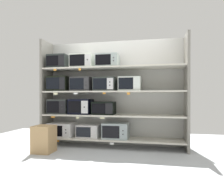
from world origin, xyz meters
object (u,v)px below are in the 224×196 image
Objects in this scene: microwave_0 at (62,129)px; microwave_11 at (82,61)px; microwave_8 at (105,84)px; microwave_6 at (60,84)px; shipping_carton at (44,139)px; microwave_4 at (81,107)px; microwave_3 at (60,107)px; microwave_5 at (104,108)px; microwave_2 at (116,131)px; microwave_12 at (108,61)px; microwave_10 at (59,62)px; microwave_1 at (88,131)px; microwave_7 at (82,84)px; microwave_9 at (130,84)px.

microwave_11 is (0.47, -0.00, 1.48)m from microwave_0.
microwave_6 is at bearing 179.99° from microwave_8.
microwave_11 is (0.53, -0.00, 0.48)m from microwave_6.
microwave_0 is 1.24× the size of microwave_6.
microwave_0 is at bearing 179.99° from microwave_11.
microwave_4 is at bearing 52.96° from shipping_carton.
microwave_3 is (-0.06, -0.00, 0.51)m from microwave_0.
microwave_5 is at bearing 33.28° from shipping_carton.
microwave_2 is 1.16× the size of microwave_4.
microwave_8 is at bearing 180.00° from microwave_12.
microwave_12 is (1.08, -0.00, 0.47)m from microwave_6.
microwave_3 is 0.96× the size of microwave_12.
microwave_5 is at bearing -0.01° from microwave_10.
microwave_8 is at bearing 32.52° from shipping_carton.
microwave_0 is at bearing 85.03° from shipping_carton.
microwave_8 reaches higher than microwave_3.
microwave_3 is 0.96× the size of microwave_5.
microwave_12 is 0.91× the size of shipping_carton.
microwave_10 is at bearing 179.99° from microwave_1.
microwave_7 is at bearing -0.04° from microwave_10.
microwave_2 is at bearing 0.03° from microwave_12.
microwave_11 is at bearing 51.23° from shipping_carton.
microwave_5 is (-0.26, 0.00, 0.47)m from microwave_2.
microwave_10 is at bearing 179.96° from microwave_7.
microwave_4 is 0.51m from microwave_5.
microwave_11 is (0.53, -0.00, 0.98)m from microwave_3.
microwave_2 is at bearing 27.62° from shipping_carton.
microwave_11 reaches higher than microwave_3.
microwave_10 is 1.09m from microwave_12.
microwave_7 is (0.52, -0.00, 0.48)m from microwave_3.
microwave_0 is 0.67m from microwave_4.
microwave_10 is at bearing 179.29° from microwave_6.
microwave_7 is 0.94× the size of microwave_12.
microwave_0 is 1.06m from microwave_5.
microwave_9 is at bearing -0.02° from microwave_5.
microwave_10 is 0.84× the size of shipping_carton.
microwave_10 reaches higher than microwave_0.
microwave_12 reaches higher than microwave_8.
microwave_10 reaches higher than shipping_carton.
shipping_carton is at bearing -128.24° from microwave_7.
microwave_8 is (1.04, 0.00, 0.48)m from microwave_3.
microwave_5 is at bearing 0.01° from microwave_0.
microwave_6 is 1.05× the size of microwave_10.
microwave_8 is (0.98, -0.00, 0.98)m from microwave_0.
microwave_2 is 1.04× the size of shipping_carton.
microwave_1 is 1.50m from microwave_11.
microwave_8 is 0.97× the size of microwave_12.
microwave_6 reaches higher than microwave_7.
microwave_0 is 1.22× the size of microwave_4.
microwave_4 is (-0.17, 0.00, 0.52)m from microwave_1.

